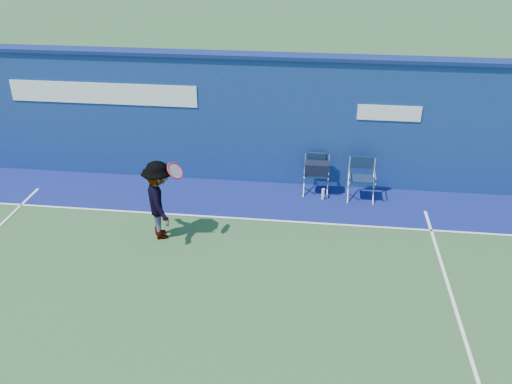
# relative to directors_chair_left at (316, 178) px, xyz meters

# --- Properties ---
(ground) EXTENTS (80.00, 80.00, 0.00)m
(ground) POSITION_rel_directors_chair_left_xyz_m (-2.07, -4.60, -0.39)
(ground) COLOR #2E542D
(ground) RESTS_ON ground
(stadium_wall) EXTENTS (24.00, 0.50, 3.08)m
(stadium_wall) POSITION_rel_directors_chair_left_xyz_m (-2.07, 0.60, 1.16)
(stadium_wall) COLOR navy
(stadium_wall) RESTS_ON ground
(out_of_bounds_strip) EXTENTS (24.00, 1.80, 0.01)m
(out_of_bounds_strip) POSITION_rel_directors_chair_left_xyz_m (-2.07, -0.50, -0.39)
(out_of_bounds_strip) COLOR navy
(out_of_bounds_strip) RESTS_ON ground
(court_lines) EXTENTS (24.00, 12.00, 0.01)m
(court_lines) POSITION_rel_directors_chair_left_xyz_m (-2.07, -4.00, -0.38)
(court_lines) COLOR white
(court_lines) RESTS_ON out_of_bounds_strip
(directors_chair_left) EXTENTS (0.55, 0.51, 0.93)m
(directors_chair_left) POSITION_rel_directors_chair_left_xyz_m (0.00, 0.00, 0.00)
(directors_chair_left) COLOR silver
(directors_chair_left) RESTS_ON ground
(directors_chair_right) EXTENTS (0.57, 0.51, 0.95)m
(directors_chair_right) POSITION_rel_directors_chair_left_xyz_m (1.02, -0.16, -0.09)
(directors_chair_right) COLOR silver
(directors_chair_right) RESTS_ON ground
(water_bottle) EXTENTS (0.07, 0.07, 0.26)m
(water_bottle) POSITION_rel_directors_chair_left_xyz_m (0.18, -0.29, -0.26)
(water_bottle) COLOR white
(water_bottle) RESTS_ON ground
(tennis_player) EXTENTS (1.09, 1.22, 1.70)m
(tennis_player) POSITION_rel_directors_chair_left_xyz_m (-3.06, -2.25, 0.43)
(tennis_player) COLOR #EA4738
(tennis_player) RESTS_ON ground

